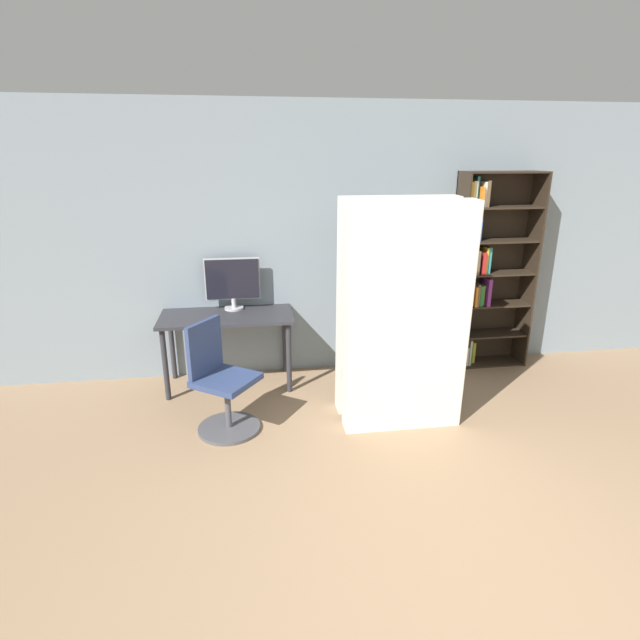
{
  "coord_description": "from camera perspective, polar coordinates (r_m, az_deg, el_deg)",
  "views": [
    {
      "loc": [
        -1.21,
        -1.56,
        2.2
      ],
      "look_at": [
        -0.7,
        1.86,
        1.05
      ],
      "focal_mm": 28.0,
      "sensor_mm": 36.0,
      "label": 1
    }
  ],
  "objects": [
    {
      "name": "monitor",
      "position": [
        4.98,
        -9.96,
        4.38
      ],
      "size": [
        0.54,
        0.19,
        0.51
      ],
      "color": "#B7B7BC",
      "rests_on": "desk"
    },
    {
      "name": "mattress_near",
      "position": [
        4.02,
        9.99,
        -0.09
      ],
      "size": [
        0.99,
        0.24,
        1.89
      ],
      "color": "silver",
      "rests_on": "ground"
    },
    {
      "name": "office_chair",
      "position": [
        4.22,
        -11.21,
        -7.58
      ],
      "size": [
        0.61,
        0.61,
        0.93
      ],
      "color": "#4C4C51",
      "rests_on": "ground"
    },
    {
      "name": "desk",
      "position": [
        4.9,
        -10.57,
        -0.56
      ],
      "size": [
        1.27,
        0.6,
        0.73
      ],
      "color": "#2D2D33",
      "rests_on": "ground"
    },
    {
      "name": "mattress_far",
      "position": [
        4.34,
        8.57,
        1.35
      ],
      "size": [
        0.99,
        0.22,
        1.89
      ],
      "color": "silver",
      "rests_on": "ground"
    },
    {
      "name": "bookshelf",
      "position": [
        5.53,
        18.03,
        5.01
      ],
      "size": [
        0.83,
        0.32,
        2.04
      ],
      "color": "#2D2319",
      "rests_on": "ground"
    },
    {
      "name": "wall_back",
      "position": [
        5.19,
        5.24,
        8.9
      ],
      "size": [
        8.0,
        0.06,
        2.7
      ],
      "color": "gray",
      "rests_on": "ground"
    }
  ]
}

